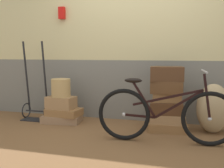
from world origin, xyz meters
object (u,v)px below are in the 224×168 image
at_px(suitcase_8, 167,74).
at_px(suitcase_3, 167,126).
at_px(suitcase_4, 166,118).
at_px(suitcase_0, 62,119).
at_px(suitcase_7, 167,87).
at_px(luggage_trolley, 36,100).
at_px(suitcase_5, 166,108).
at_px(suitcase_6, 167,97).
at_px(suitcase_1, 64,112).
at_px(suitcase_2, 61,103).
at_px(bicycle, 165,115).
at_px(burlap_sack, 213,108).
at_px(wicker_basket, 61,88).

bearing_deg(suitcase_8, suitcase_3, -34.50).
bearing_deg(suitcase_4, suitcase_0, 179.47).
bearing_deg(suitcase_3, suitcase_7, 122.28).
bearing_deg(suitcase_3, luggage_trolley, 171.46).
xyz_separation_m(suitcase_0, suitcase_5, (1.64, -0.02, 0.28)).
bearing_deg(suitcase_6, suitcase_1, 175.73).
bearing_deg(luggage_trolley, suitcase_3, -2.53).
distance_m(suitcase_2, suitcase_4, 1.66).
distance_m(suitcase_1, suitcase_8, 1.73).
relative_size(suitcase_6, bicycle, 0.23).
bearing_deg(bicycle, burlap_sack, 44.29).
bearing_deg(suitcase_2, wicker_basket, -28.22).
distance_m(suitcase_1, suitcase_2, 0.16).
height_order(burlap_sack, bicycle, bicycle).
xyz_separation_m(suitcase_6, luggage_trolley, (-2.17, 0.07, -0.16)).
height_order(wicker_basket, burlap_sack, wicker_basket).
bearing_deg(suitcase_5, bicycle, -93.65).
height_order(suitcase_5, burlap_sack, burlap_sack).
bearing_deg(luggage_trolley, suitcase_7, -1.94).
bearing_deg(bicycle, suitcase_8, 92.51).
bearing_deg(suitcase_5, suitcase_0, 173.46).
relative_size(suitcase_0, suitcase_8, 1.31).
height_order(suitcase_1, wicker_basket, wicker_basket).
bearing_deg(suitcase_2, suitcase_5, 4.38).
bearing_deg(suitcase_6, suitcase_2, 175.74).
height_order(suitcase_0, bicycle, bicycle).
xyz_separation_m(suitcase_4, suitcase_6, (-0.00, 0.02, 0.29)).
height_order(suitcase_5, suitcase_8, suitcase_8).
height_order(suitcase_0, suitcase_4, suitcase_4).
xyz_separation_m(suitcase_6, wicker_basket, (-1.65, -0.02, 0.08)).
bearing_deg(suitcase_0, suitcase_4, -6.69).
distance_m(suitcase_2, bicycle, 1.76).
xyz_separation_m(suitcase_0, suitcase_8, (1.64, 0.00, 0.76)).
distance_m(suitcase_4, suitcase_7, 0.44).
height_order(suitcase_8, bicycle, suitcase_8).
height_order(wicker_basket, luggage_trolley, luggage_trolley).
bearing_deg(suitcase_3, wicker_basket, 173.57).
xyz_separation_m(suitcase_8, burlap_sack, (0.64, 0.06, -0.47)).
bearing_deg(bicycle, suitcase_3, 89.49).
distance_m(suitcase_8, wicker_basket, 1.66).
bearing_deg(suitcase_8, suitcase_7, 29.88).
distance_m(suitcase_0, suitcase_3, 1.67).
bearing_deg(suitcase_8, suitcase_5, -84.48).
relative_size(suitcase_0, suitcase_7, 1.35).
bearing_deg(suitcase_1, suitcase_7, 4.93).
bearing_deg(suitcase_7, burlap_sack, 5.49).
bearing_deg(burlap_sack, bicycle, -135.71).
relative_size(suitcase_6, wicker_basket, 1.31).
distance_m(suitcase_1, burlap_sack, 2.25).
relative_size(suitcase_5, suitcase_6, 1.12).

